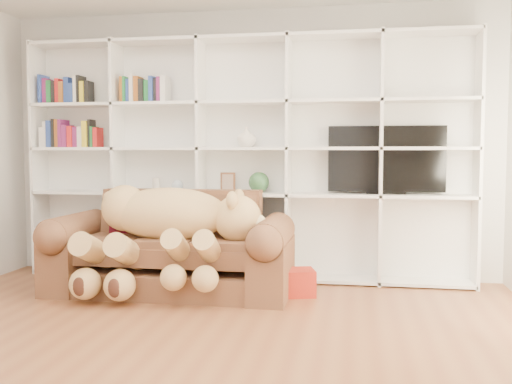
% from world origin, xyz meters
% --- Properties ---
extents(floor, '(5.00, 5.00, 0.00)m').
position_xyz_m(floor, '(0.00, 0.00, 0.00)').
color(floor, brown).
rests_on(floor, ground).
extents(wall_back, '(5.00, 0.02, 2.70)m').
position_xyz_m(wall_back, '(0.00, 2.50, 1.35)').
color(wall_back, silver).
rests_on(wall_back, floor).
extents(bookshelf, '(4.43, 0.35, 2.40)m').
position_xyz_m(bookshelf, '(-0.24, 2.36, 1.31)').
color(bookshelf, white).
rests_on(bookshelf, floor).
extents(sofa, '(2.16, 0.93, 0.91)m').
position_xyz_m(sofa, '(-0.55, 1.68, 0.34)').
color(sofa, brown).
rests_on(sofa, floor).
extents(teddy_bear, '(1.59, 0.88, 0.92)m').
position_xyz_m(teddy_bear, '(-0.54, 1.50, 0.63)').
color(teddy_bear, '#DEBA6F').
rests_on(teddy_bear, sofa).
extents(throw_pillow, '(0.39, 0.24, 0.39)m').
position_xyz_m(throw_pillow, '(-1.00, 1.84, 0.65)').
color(throw_pillow, '#5A0F23').
rests_on(throw_pillow, sofa).
extents(gift_box, '(0.35, 0.34, 0.23)m').
position_xyz_m(gift_box, '(0.59, 1.71, 0.12)').
color(gift_box, '#B02717').
rests_on(gift_box, floor).
extents(tv, '(1.10, 0.18, 0.65)m').
position_xyz_m(tv, '(1.38, 2.35, 1.19)').
color(tv, black).
rests_on(tv, bookshelf).
extents(picture_frame, '(0.15, 0.04, 0.19)m').
position_xyz_m(picture_frame, '(-0.17, 2.30, 0.97)').
color(picture_frame, brown).
rests_on(picture_frame, bookshelf).
extents(green_vase, '(0.20, 0.20, 0.20)m').
position_xyz_m(green_vase, '(0.15, 2.30, 0.97)').
color(green_vase, '#315F35').
rests_on(green_vase, bookshelf).
extents(figurine_tall, '(0.07, 0.07, 0.14)m').
position_xyz_m(figurine_tall, '(-0.92, 2.30, 0.94)').
color(figurine_tall, beige).
rests_on(figurine_tall, bookshelf).
extents(figurine_short, '(0.08, 0.08, 0.13)m').
position_xyz_m(figurine_short, '(-0.92, 2.30, 0.93)').
color(figurine_short, beige).
rests_on(figurine_short, bookshelf).
extents(snow_globe, '(0.12, 0.12, 0.12)m').
position_xyz_m(snow_globe, '(-0.69, 2.30, 0.93)').
color(snow_globe, silver).
rests_on(snow_globe, bookshelf).
extents(shelf_vase, '(0.25, 0.25, 0.20)m').
position_xyz_m(shelf_vase, '(0.02, 2.30, 1.41)').
color(shelf_vase, silver).
rests_on(shelf_vase, bookshelf).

